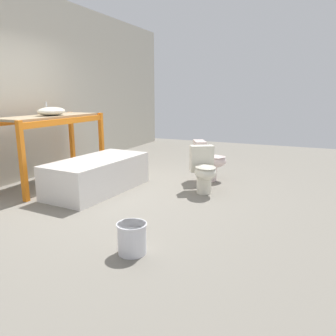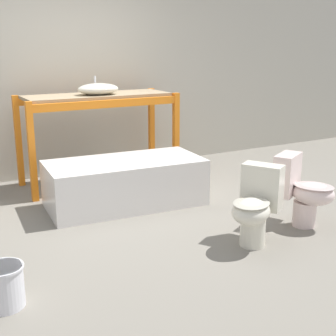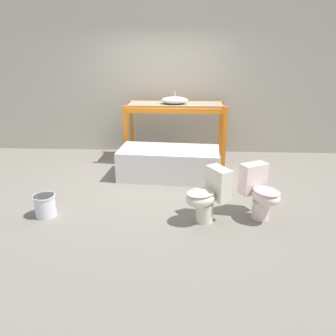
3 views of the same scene
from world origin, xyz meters
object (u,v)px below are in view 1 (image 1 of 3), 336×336
Objects in this scene: sink_basin at (51,111)px; toilet_far at (208,160)px; bathtub_main at (98,172)px; toilet_near at (204,169)px; bucket_white at (132,238)px.

toilet_far is (1.19, -2.27, -0.83)m from sink_basin.
bathtub_main is at bearing -93.97° from sink_basin.
sink_basin reaches higher than toilet_far.
sink_basin is 0.73× the size of toilet_near.
bucket_white is at bearing -131.95° from bathtub_main.
toilet_far is (1.25, -1.38, 0.07)m from bathtub_main.
sink_basin is 3.07m from bucket_white.
toilet_near reaches higher than bathtub_main.
sink_basin is at bearing 90.24° from bathtub_main.
toilet_near and toilet_far have the same top height.
bathtub_main is 1.87m from toilet_far.
bathtub_main is at bearing 103.57° from toilet_far.
bucket_white is (-2.13, 0.01, -0.20)m from toilet_near.
sink_basin is at bearing 89.10° from toilet_far.
bathtub_main is 1.62m from toilet_near.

